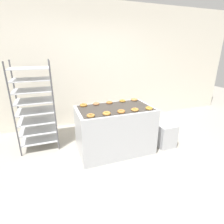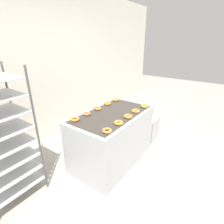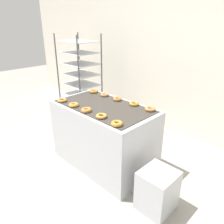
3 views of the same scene
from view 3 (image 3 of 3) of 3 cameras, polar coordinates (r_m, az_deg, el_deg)
The scene contains 15 objects.
ground_plane at distance 2.82m, azimuth -11.79°, elevation -17.80°, with size 14.00×14.00×0.00m, color #9E998E.
wall_back at distance 3.74m, azimuth 15.27°, elevation 15.74°, with size 8.00×0.05×2.80m.
fryer_machine at distance 2.89m, azimuth -2.10°, elevation -6.05°, with size 1.32×0.76×0.83m.
baking_rack_cart at distance 4.06m, azimuth -8.40°, elevation 8.44°, with size 0.66×0.53×1.61m.
glaze_bin at distance 2.40m, azimuth 11.73°, elevation -19.42°, with size 0.33×0.35×0.44m.
donut_near_leftmost at distance 2.92m, azimuth -12.87°, elevation 3.02°, with size 0.12×0.12×0.04m, color #AF7633.
donut_near_left at distance 2.73m, azimuth -9.97°, elevation 1.87°, with size 0.12×0.12×0.04m, color #BC7D34.
donut_near_center at distance 2.54m, azimuth -6.70°, elevation 0.52°, with size 0.12×0.12×0.04m, color #B57032.
donut_near_right at distance 2.38m, azimuth -2.79°, elevation -1.04°, with size 0.12×0.12×0.04m, color #BA7F37.
donut_near_rightmost at distance 2.20m, azimuth 1.28°, elevation -3.03°, with size 0.12×0.12×0.04m, color #AD7C2B.
donut_far_leftmost at distance 3.22m, azimuth -4.83°, elevation 5.43°, with size 0.13×0.13×0.04m, color #B2722B.
donut_far_left at distance 3.06m, azimuth -1.97°, elevation 4.53°, with size 0.12×0.12×0.04m, color #A96D42.
donut_far_center at distance 2.89m, azimuth 1.42°, elevation 3.41°, with size 0.12×0.12×0.04m, color #AF692F.
donut_far_right at distance 2.74m, azimuth 5.79°, elevation 2.15°, with size 0.12×0.12×0.03m, color #B37A2C.
donut_far_rightmost at distance 2.60m, azimuth 9.93°, elevation 0.79°, with size 0.13×0.13×0.04m, color #B47C42.
Camera 3 is at (1.86, -1.09, 1.82)m, focal length 35.00 mm.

